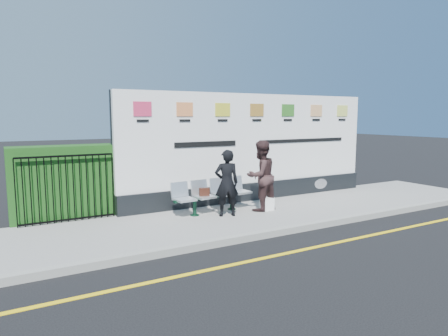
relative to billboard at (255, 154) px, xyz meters
name	(u,v)px	position (x,y,z in m)	size (l,w,h in m)	color
ground	(341,242)	(-0.50, -3.85, -1.42)	(80.00, 80.00, 0.00)	black
pavement	(268,213)	(-0.50, -1.35, -1.36)	(14.00, 3.00, 0.12)	gray
kerb	(308,227)	(-0.50, -2.85, -1.35)	(14.00, 0.18, 0.14)	gray
yellow_line	(341,242)	(-0.50, -3.85, -1.42)	(14.00, 0.10, 0.01)	yellow
billboard	(255,154)	(0.00, 0.00, 0.00)	(8.00, 0.30, 3.00)	black
hedge	(64,182)	(-5.08, 0.45, -0.45)	(2.35, 0.70, 1.70)	#194915
railing	(67,188)	(-5.08, 0.00, -0.53)	(2.05, 0.06, 1.54)	black
bench	(214,203)	(-1.78, -0.84, -1.07)	(2.11, 0.55, 0.45)	silver
woman_left	(227,183)	(-1.68, -1.30, -0.50)	(0.58, 0.38, 1.60)	black
woman_right	(261,176)	(-0.64, -1.23, -0.41)	(0.86, 0.67, 1.78)	#362323
handbag_brown	(204,192)	(-2.06, -0.86, -0.75)	(0.25, 0.11, 0.19)	black
carrier_bag_white	(267,204)	(-0.50, -1.31, -1.13)	(0.33, 0.20, 0.33)	white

